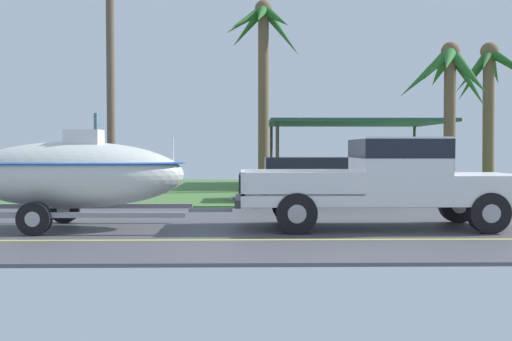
% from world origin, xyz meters
% --- Properties ---
extents(ground, '(36.00, 22.00, 0.11)m').
position_xyz_m(ground, '(0.00, 8.38, -0.01)').
color(ground, '#4C4C51').
extents(pickup_truck_towing, '(5.93, 2.00, 1.88)m').
position_xyz_m(pickup_truck_towing, '(0.25, -0.19, 1.04)').
color(pickup_truck_towing, silver).
rests_on(pickup_truck_towing, ground).
extents(boat_on_trailer, '(5.84, 2.16, 2.36)m').
position_xyz_m(boat_on_trailer, '(-6.43, -0.19, 1.12)').
color(boat_on_trailer, gray).
rests_on(boat_on_trailer, ground).
extents(parked_sedan_near, '(4.74, 1.84, 1.38)m').
position_xyz_m(parked_sedan_near, '(-0.75, 5.93, 0.67)').
color(parked_sedan_near, black).
rests_on(parked_sedan_near, ground).
extents(carport_awning, '(7.36, 5.85, 2.83)m').
position_xyz_m(carport_awning, '(1.81, 13.34, 2.71)').
color(carport_awning, '#4C4238').
rests_on(carport_awning, ground).
extents(palm_tree_near_left, '(3.09, 3.21, 4.98)m').
position_xyz_m(palm_tree_near_left, '(3.57, 6.22, 3.72)').
color(palm_tree_near_left, brown).
rests_on(palm_tree_near_left, ground).
extents(palm_tree_near_right, '(2.91, 2.92, 7.07)m').
position_xyz_m(palm_tree_near_right, '(-2.20, 9.49, 5.33)').
color(palm_tree_near_right, brown).
rests_on(palm_tree_near_right, ground).
extents(palm_tree_mid, '(3.08, 2.55, 5.48)m').
position_xyz_m(palm_tree_mid, '(6.01, 9.07, 3.94)').
color(palm_tree_mid, brown).
rests_on(palm_tree_mid, ground).
extents(utility_pole, '(0.24, 1.80, 7.68)m').
position_xyz_m(utility_pole, '(-6.78, 5.01, 3.99)').
color(utility_pole, brown).
rests_on(utility_pole, ground).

